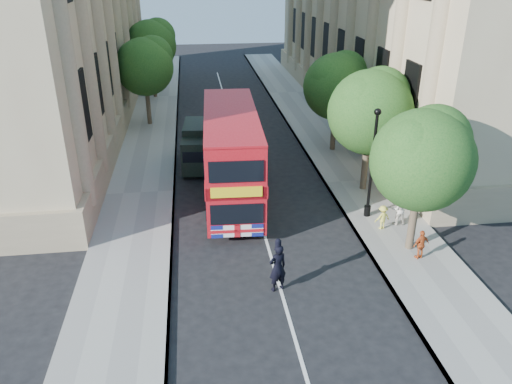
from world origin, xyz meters
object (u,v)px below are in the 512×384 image
object	(u,v)px
box_van	(200,147)
double_decker_bus	(231,153)
lamp_post	(372,168)
police_constable	(278,268)
woman_pedestrian	(398,209)

from	to	relation	value
box_van	double_decker_bus	bearing A→B (deg)	-66.71
lamp_post	police_constable	size ratio (longest dim) A/B	2.72
lamp_post	police_constable	distance (m)	7.33
double_decker_bus	woman_pedestrian	distance (m)	8.31
police_constable	woman_pedestrian	distance (m)	7.40
lamp_post	box_van	distance (m)	10.65
double_decker_bus	box_van	xyz separation A→B (m)	(-1.49, 4.43, -1.22)
lamp_post	police_constable	xyz separation A→B (m)	(-5.12, -5.00, -1.56)
double_decker_bus	police_constable	size ratio (longest dim) A/B	5.06
double_decker_bus	woman_pedestrian	bearing A→B (deg)	-26.23
lamp_post	woman_pedestrian	distance (m)	2.18
box_van	police_constable	world-z (taller)	box_van
double_decker_bus	box_van	world-z (taller)	double_decker_bus
lamp_post	police_constable	world-z (taller)	lamp_post
police_constable	double_decker_bus	bearing A→B (deg)	-103.24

